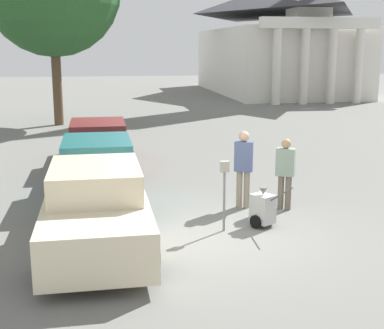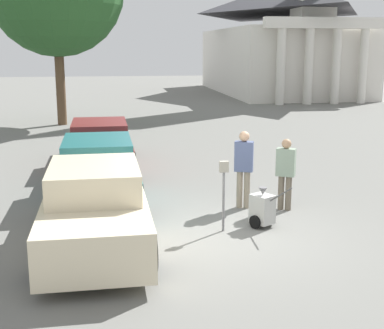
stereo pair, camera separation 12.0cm
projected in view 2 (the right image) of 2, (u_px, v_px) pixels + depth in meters
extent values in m
plane|color=slate|center=(226.00, 234.00, 10.67)|extent=(120.00, 120.00, 0.00)
cube|color=beige|center=(96.00, 212.00, 10.13)|extent=(1.89, 5.09, 0.80)
cube|color=beige|center=(94.00, 180.00, 9.79)|extent=(1.64, 2.15, 0.55)
cylinder|color=black|center=(55.00, 203.00, 11.55)|extent=(0.19, 0.73, 0.73)
cylinder|color=black|center=(138.00, 199.00, 11.84)|extent=(0.19, 0.73, 0.73)
cylinder|color=black|center=(38.00, 258.00, 8.52)|extent=(0.19, 0.73, 0.73)
cylinder|color=black|center=(151.00, 251.00, 8.82)|extent=(0.19, 0.73, 0.73)
cube|color=#23666B|center=(98.00, 174.00, 13.20)|extent=(1.89, 5.31, 0.78)
cube|color=#23666B|center=(97.00, 150.00, 12.86)|extent=(1.63, 2.24, 0.53)
cylinder|color=black|center=(66.00, 170.00, 14.69)|extent=(0.19, 0.70, 0.70)
cylinder|color=black|center=(131.00, 168.00, 14.98)|extent=(0.19, 0.70, 0.70)
cylinder|color=black|center=(57.00, 204.00, 11.53)|extent=(0.19, 0.70, 0.70)
cylinder|color=black|center=(140.00, 200.00, 11.82)|extent=(0.19, 0.70, 0.70)
cube|color=maroon|center=(100.00, 149.00, 16.54)|extent=(1.90, 5.26, 0.75)
cube|color=maroon|center=(99.00, 130.00, 16.21)|extent=(1.64, 2.22, 0.50)
cylinder|color=black|center=(73.00, 147.00, 18.01)|extent=(0.19, 0.75, 0.74)
cylinder|color=black|center=(127.00, 145.00, 18.30)|extent=(0.19, 0.75, 0.74)
cylinder|color=black|center=(68.00, 168.00, 14.88)|extent=(0.19, 0.75, 0.74)
cylinder|color=black|center=(133.00, 165.00, 15.17)|extent=(0.19, 0.75, 0.74)
cylinder|color=slate|center=(223.00, 202.00, 10.74)|extent=(0.05, 0.05, 1.23)
cube|color=gray|center=(224.00, 167.00, 10.58)|extent=(0.18, 0.09, 0.22)
cylinder|color=gray|center=(247.00, 190.00, 12.33)|extent=(0.14, 0.14, 0.87)
cylinder|color=gray|center=(240.00, 189.00, 12.37)|extent=(0.14, 0.14, 0.87)
cube|color=#4C597F|center=(244.00, 156.00, 12.18)|extent=(0.47, 0.35, 0.69)
sphere|color=tan|center=(244.00, 136.00, 12.08)|extent=(0.24, 0.24, 0.24)
cylinder|color=#665B4C|center=(288.00, 193.00, 12.17)|extent=(0.14, 0.14, 0.80)
cylinder|color=#665B4C|center=(281.00, 192.00, 12.23)|extent=(0.14, 0.14, 0.80)
cube|color=gray|center=(286.00, 162.00, 12.05)|extent=(0.47, 0.40, 0.63)
sphere|color=tan|center=(287.00, 144.00, 11.96)|extent=(0.22, 0.22, 0.22)
cube|color=#B2B2AD|center=(262.00, 209.00, 11.05)|extent=(0.53, 0.56, 0.60)
cone|color=#59595B|center=(263.00, 191.00, 10.96)|extent=(0.18, 0.18, 0.16)
cylinder|color=#4C4C4C|center=(280.00, 195.00, 10.61)|extent=(0.33, 0.52, 0.43)
cylinder|color=black|center=(255.00, 222.00, 10.97)|extent=(0.19, 0.27, 0.28)
cylinder|color=black|center=(269.00, 218.00, 11.23)|extent=(0.19, 0.27, 0.28)
cube|color=silver|center=(277.00, 61.00, 43.59)|extent=(9.31, 17.65, 5.06)
pyramid|color=#333338|center=(280.00, 0.00, 42.56)|extent=(9.50, 18.00, 2.28)
cylinder|color=silver|center=(281.00, 67.00, 34.10)|extent=(0.56, 0.56, 4.81)
cylinder|color=silver|center=(309.00, 67.00, 34.38)|extent=(0.56, 0.56, 4.81)
cylinder|color=silver|center=(336.00, 67.00, 34.66)|extent=(0.56, 0.56, 4.81)
cylinder|color=silver|center=(363.00, 67.00, 34.94)|extent=(0.56, 0.56, 4.81)
cube|color=silver|center=(325.00, 23.00, 33.93)|extent=(7.92, 0.70, 0.70)
cylinder|color=brown|center=(61.00, 86.00, 25.35)|extent=(0.44, 0.44, 3.66)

